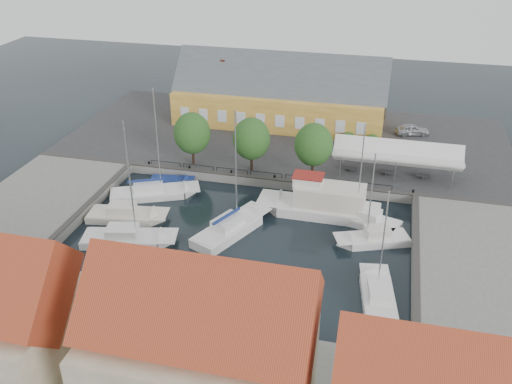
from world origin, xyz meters
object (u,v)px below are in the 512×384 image
car_silver (412,130)px  launch_nw (171,182)px  east_boat_a (364,221)px  trawler (323,205)px  east_boat_b (374,240)px  east_boat_c (378,299)px  west_boat_b (126,216)px  warehouse (276,97)px  car_red (250,138)px  launch_sw (49,281)px  tent_canopy (397,154)px  west_boat_c (127,240)px  center_sailboat (231,230)px  west_boat_a (153,194)px

car_silver → launch_nw: car_silver is taller
east_boat_a → car_silver: bearing=78.8°
trawler → east_boat_b: size_ratio=1.30×
east_boat_c → west_boat_b: 26.45m
warehouse → east_boat_a: (13.93, -23.56, -4.17)m
car_red → east_boat_a: 21.56m
launch_sw → launch_nw: bearing=80.5°
tent_canopy → car_red: size_ratio=3.91×
warehouse → east_boat_c: warehouse is taller
car_red → launch_sw: size_ratio=0.80×
car_silver → west_boat_b: bearing=118.9°
west_boat_b → east_boat_a: bearing=11.6°
warehouse → west_boat_b: bearing=-108.5°
car_silver → west_boat_c: (-25.88, -31.35, -1.48)m
center_sailboat → west_boat_a: center_sailboat is taller
warehouse → west_boat_a: size_ratio=2.26×
west_boat_b → west_boat_a: bearing=82.1°
warehouse → west_boat_a: (-8.75, -23.18, -4.16)m
tent_canopy → launch_nw: 25.54m
car_silver → east_boat_a: size_ratio=0.39×
car_red → west_boat_a: size_ratio=0.28×
car_red → east_boat_a: (15.44, -14.98, -1.33)m
east_boat_c → west_boat_c: (-23.43, 3.28, 0.00)m
launch_nw → west_boat_c: bearing=-87.6°
east_boat_b → launch_sw: size_ratio=2.20×
car_silver → west_boat_b: size_ratio=0.39×
car_silver → launch_nw: size_ratio=0.82×
east_boat_c → warehouse: bearing=114.2°
tent_canopy → trawler: (-6.86, -8.71, -2.67)m
car_silver → west_boat_b: 39.10m
east_boat_c → launch_nw: 28.75m
center_sailboat → west_boat_a: (-10.32, 5.26, -0.09)m
west_boat_a → tent_canopy: bearing=20.2°
car_silver → east_boat_c: size_ratio=0.42×
east_boat_a → warehouse: bearing=120.6°
warehouse → trawler: warehouse is taller
car_red → launch_sw: (-9.79, -31.02, -1.50)m
west_boat_c → car_red: bearing=75.9°
tent_canopy → launch_nw: size_ratio=2.65×
west_boat_a → west_boat_c: 9.24m
east_boat_a → east_boat_b: 3.56m
launch_nw → launch_sw: bearing=-99.5°
warehouse → launch_sw: warehouse is taller
car_silver → launch_sw: bearing=126.9°
east_boat_a → launch_sw: size_ratio=2.47×
east_boat_b → launch_nw: (-23.12, 7.18, -0.17)m
warehouse → east_boat_a: 27.69m
west_boat_a → launch_sw: bearing=-98.8°
center_sailboat → launch_nw: size_ratio=2.44×
tent_canopy → trawler: bearing=-128.2°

